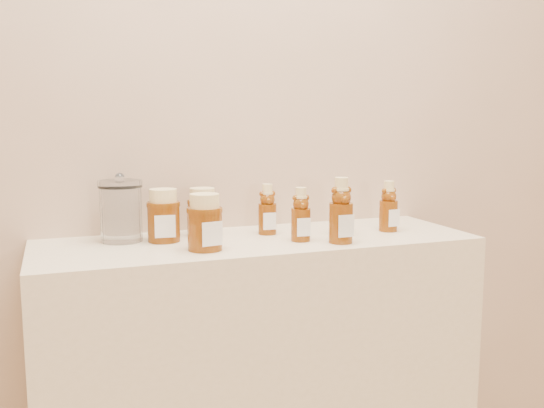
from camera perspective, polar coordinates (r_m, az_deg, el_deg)
name	(u,v)px	position (r m, az deg, el deg)	size (l,w,h in m)	color
wall_back	(237,77)	(1.83, -3.36, 11.85)	(3.50, 0.02, 2.70)	tan
display_table	(259,393)	(1.81, -1.22, -17.38)	(1.20, 0.40, 0.90)	beige
bear_bottle_back_left	(267,206)	(1.73, -0.44, -0.18)	(0.06, 0.06, 0.16)	#5E2907
bear_bottle_back_mid	(341,205)	(1.73, 6.54, -0.14)	(0.06, 0.06, 0.17)	#5E2907
bear_bottle_back_right	(389,203)	(1.80, 10.92, 0.11)	(0.06, 0.06, 0.17)	#5E2907
bear_bottle_front_left	(301,211)	(1.63, 2.73, -0.64)	(0.06, 0.06, 0.16)	#5E2907
bear_bottle_front_right	(341,206)	(1.61, 6.52, -0.19)	(0.07, 0.07, 0.20)	#5E2907
honey_jar_left	(164,215)	(1.65, -10.17, -1.06)	(0.09, 0.09, 0.14)	#5E2907
honey_jar_back	(202,212)	(1.72, -6.56, -0.75)	(0.09, 0.09, 0.14)	#5E2907
honey_jar_front	(205,222)	(1.53, -6.34, -1.70)	(0.09, 0.09, 0.14)	#5E2907
glass_canister	(121,208)	(1.67, -14.04, -0.40)	(0.12, 0.12, 0.18)	white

